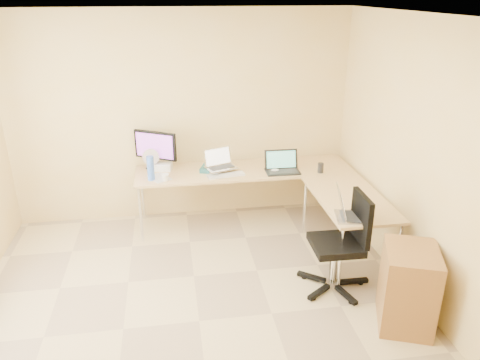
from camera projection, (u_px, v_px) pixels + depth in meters
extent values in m
plane|color=tan|center=(199.00, 321.00, 4.21)|extent=(4.50, 4.50, 0.00)
plane|color=white|center=(187.00, 18.00, 3.21)|extent=(4.50, 4.50, 0.00)
plane|color=beige|center=(182.00, 118.00, 5.76)|extent=(4.50, 0.00, 4.50)
plane|color=beige|center=(437.00, 174.00, 4.02)|extent=(0.00, 4.50, 4.50)
cube|color=tan|center=(244.00, 196.00, 5.86)|extent=(2.65, 0.70, 0.73)
cube|color=tan|center=(347.00, 227.00, 5.09)|extent=(0.70, 1.30, 0.73)
cube|color=black|center=(156.00, 150.00, 5.66)|extent=(0.57, 0.43, 0.47)
cube|color=#205555|center=(212.00, 167.00, 5.70)|extent=(0.33, 0.38, 0.05)
cube|color=silver|center=(221.00, 159.00, 5.56)|extent=(0.43, 0.38, 0.23)
cube|color=black|center=(283.00, 162.00, 5.58)|extent=(0.41, 0.30, 0.26)
cube|color=silver|center=(226.00, 175.00, 5.50)|extent=(0.46, 0.20, 0.02)
ellipsoid|color=silver|center=(275.00, 170.00, 5.63)|extent=(0.10, 0.07, 0.04)
imported|color=white|center=(165.00, 177.00, 5.35)|extent=(0.09, 0.09, 0.09)
cylinder|color=silver|center=(215.00, 173.00, 5.56)|extent=(0.16, 0.16, 0.03)
cylinder|color=#3D68CB|center=(151.00, 168.00, 5.34)|extent=(0.09, 0.09, 0.29)
cube|color=beige|center=(159.00, 178.00, 5.45)|extent=(0.31, 0.34, 0.01)
cube|color=white|center=(163.00, 167.00, 5.69)|extent=(0.25, 0.20, 0.08)
cylinder|color=beige|center=(151.00, 160.00, 5.65)|extent=(0.23, 0.23, 0.26)
cylinder|color=black|center=(321.00, 168.00, 5.59)|extent=(0.08, 0.08, 0.12)
cube|color=#A5A7B6|center=(354.00, 206.00, 4.45)|extent=(0.44, 0.37, 0.25)
cube|color=black|center=(336.00, 243.00, 4.51)|extent=(0.62, 0.62, 1.01)
cube|color=#AA672F|center=(408.00, 288.00, 4.06)|extent=(0.61, 0.67, 0.75)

